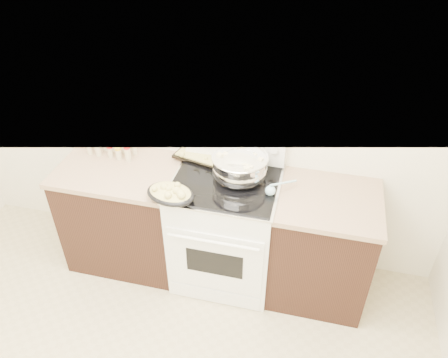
# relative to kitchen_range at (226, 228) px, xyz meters

# --- Properties ---
(room_shell) EXTENTS (4.10, 3.60, 2.75)m
(room_shell) POSITION_rel_kitchen_range_xyz_m (-0.35, -1.42, 1.21)
(room_shell) COLOR white
(room_shell) RESTS_ON ground
(counter_left) EXTENTS (0.93, 0.67, 0.92)m
(counter_left) POSITION_rel_kitchen_range_xyz_m (-0.83, 0.01, -0.03)
(counter_left) COLOR black
(counter_left) RESTS_ON ground
(counter_right) EXTENTS (0.73, 0.67, 0.92)m
(counter_right) POSITION_rel_kitchen_range_xyz_m (0.73, 0.01, -0.03)
(counter_right) COLOR black
(counter_right) RESTS_ON ground
(kitchen_range) EXTENTS (0.78, 0.73, 1.22)m
(kitchen_range) POSITION_rel_kitchen_range_xyz_m (0.00, 0.00, 0.00)
(kitchen_range) COLOR white
(kitchen_range) RESTS_ON ground
(mixing_bowl) EXTENTS (0.41, 0.41, 0.24)m
(mixing_bowl) POSITION_rel_kitchen_range_xyz_m (0.09, 0.07, 0.55)
(mixing_bowl) COLOR silver
(mixing_bowl) RESTS_ON kitchen_range
(roasting_pan) EXTENTS (0.39, 0.31, 0.12)m
(roasting_pan) POSITION_rel_kitchen_range_xyz_m (-0.31, -0.28, 0.50)
(roasting_pan) COLOR black
(roasting_pan) RESTS_ON kitchen_range
(baking_sheet) EXTENTS (0.44, 0.35, 0.06)m
(baking_sheet) POSITION_rel_kitchen_range_xyz_m (-0.26, 0.28, 0.47)
(baking_sheet) COLOR black
(baking_sheet) RESTS_ON kitchen_range
(wooden_spoon) EXTENTS (0.06, 0.25, 0.04)m
(wooden_spoon) POSITION_rel_kitchen_range_xyz_m (0.00, -0.00, 0.46)
(wooden_spoon) COLOR tan
(wooden_spoon) RESTS_ON kitchen_range
(blue_ladle) EXTENTS (0.20, 0.20, 0.09)m
(blue_ladle) POSITION_rel_kitchen_range_xyz_m (0.34, -0.06, 0.48)
(blue_ladle) COLOR #98CBE3
(blue_ladle) RESTS_ON kitchen_range
(spice_jars) EXTENTS (0.39, 0.15, 0.13)m
(spice_jars) POSITION_rel_kitchen_range_xyz_m (-0.95, 0.16, 0.49)
(spice_jars) COLOR #BFB28C
(spice_jars) RESTS_ON counter_left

